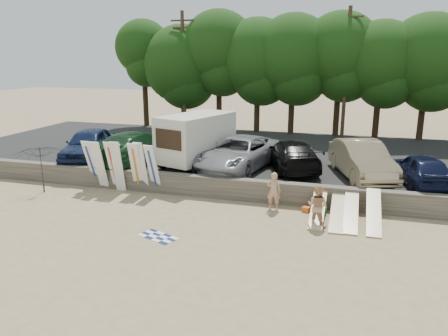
{
  "coord_description": "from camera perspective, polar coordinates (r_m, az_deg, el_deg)",
  "views": [
    {
      "loc": [
        2.61,
        -15.81,
        6.62
      ],
      "look_at": [
        -2.93,
        3.0,
        1.47
      ],
      "focal_mm": 35.0,
      "sensor_mm": 36.0,
      "label": 1
    }
  ],
  "objects": [
    {
      "name": "box_trailer",
      "position": [
        23.44,
        -3.66,
        4.0
      ],
      "size": [
        3.53,
        4.87,
        2.81
      ],
      "rotation": [
        0.0,
        0.0,
        -0.32
      ],
      "color": "beige",
      "rests_on": "parking_lot"
    },
    {
      "name": "surfboard_upright_6",
      "position": [
        21.13,
        -9.25,
        -0.19
      ],
      "size": [
        0.6,
        0.87,
        2.5
      ],
      "primitive_type": "cube",
      "rotation": [
        0.3,
        0.0,
        -0.13
      ],
      "color": "white",
      "rests_on": "ground"
    },
    {
      "name": "surfboard_upright_2",
      "position": [
        22.05,
        -14.26,
        0.22
      ],
      "size": [
        0.58,
        0.75,
        2.53
      ],
      "primitive_type": "cube",
      "rotation": [
        0.25,
        0.0,
        -0.12
      ],
      "color": "white",
      "rests_on": "ground"
    },
    {
      "name": "seawall",
      "position": [
        19.95,
        8.13,
        -3.29
      ],
      "size": [
        44.0,
        0.5,
        1.0
      ],
      "primitive_type": "cube",
      "color": "#6B6356",
      "rests_on": "ground"
    },
    {
      "name": "beachgoer_b",
      "position": [
        17.51,
        12.1,
        -4.87
      ],
      "size": [
        0.98,
        0.87,
        1.69
      ],
      "primitive_type": "imported",
      "rotation": [
        0.0,
        0.0,
        2.82
      ],
      "color": "tan",
      "rests_on": "ground"
    },
    {
      "name": "car_1",
      "position": [
        24.74,
        -11.4,
        2.69
      ],
      "size": [
        3.17,
        6.35,
        1.77
      ],
      "primitive_type": "imported",
      "rotation": [
        0.0,
        0.0,
        3.03
      ],
      "color": "#14371C",
      "rests_on": "parking_lot"
    },
    {
      "name": "cooler",
      "position": [
        19.1,
        12.66,
        -5.42
      ],
      "size": [
        0.38,
        0.3,
        0.32
      ],
      "primitive_type": "cube",
      "rotation": [
        0.0,
        0.0,
        0.0
      ],
      "color": "#268D30",
      "rests_on": "ground"
    },
    {
      "name": "surfboard_upright_1",
      "position": [
        22.39,
        -15.92,
        0.3
      ],
      "size": [
        0.51,
        0.77,
        2.52
      ],
      "primitive_type": "cube",
      "rotation": [
        0.27,
        0.0,
        -0.02
      ],
      "color": "white",
      "rests_on": "ground"
    },
    {
      "name": "surfboard_low_0",
      "position": [
        18.49,
        12.2,
        -5.08
      ],
      "size": [
        0.56,
        2.9,
        0.92
      ],
      "primitive_type": "cube",
      "rotation": [
        0.29,
        0.0,
        0.0
      ],
      "color": "#D8BF88",
      "rests_on": "ground"
    },
    {
      "name": "surfboard_upright_3",
      "position": [
        21.87,
        -13.7,
        0.17
      ],
      "size": [
        0.52,
        0.58,
        2.56
      ],
      "primitive_type": "cube",
      "rotation": [
        0.19,
        0.0,
        0.04
      ],
      "color": "white",
      "rests_on": "ground"
    },
    {
      "name": "car_4",
      "position": [
        22.36,
        17.56,
        1.05
      ],
      "size": [
        3.5,
        5.77,
        1.79
      ],
      "primitive_type": "imported",
      "rotation": [
        0.0,
        0.0,
        0.32
      ],
      "color": "#9F8765",
      "rests_on": "parking_lot"
    },
    {
      "name": "car_3",
      "position": [
        23.16,
        8.81,
        1.74
      ],
      "size": [
        3.98,
        5.83,
        1.57
      ],
      "primitive_type": "imported",
      "rotation": [
        0.0,
        0.0,
        3.51
      ],
      "color": "black",
      "rests_on": "parking_lot"
    },
    {
      "name": "car_5",
      "position": [
        22.08,
        24.38,
        -0.15
      ],
      "size": [
        2.64,
        4.68,
        1.5
      ],
      "primitive_type": "imported",
      "rotation": [
        0.0,
        0.0,
        3.35
      ],
      "color": "black",
      "rests_on": "parking_lot"
    },
    {
      "name": "treeline",
      "position": [
        33.42,
        12.38,
        13.97
      ],
      "size": [
        33.42,
        6.42,
        9.25
      ],
      "color": "#382616",
      "rests_on": "parking_lot"
    },
    {
      "name": "car_0",
      "position": [
        26.11,
        -17.22,
        2.96
      ],
      "size": [
        3.3,
        5.6,
        1.79
      ],
      "primitive_type": "imported",
      "rotation": [
        0.0,
        0.0,
        0.24
      ],
      "color": "#121F42",
      "rests_on": "parking_lot"
    },
    {
      "name": "surfboard_low_3",
      "position": [
        18.38,
        18.96,
        -5.42
      ],
      "size": [
        0.56,
        2.85,
        1.09
      ],
      "primitive_type": "cube",
      "rotation": [
        0.35,
        0.0,
        0.0
      ],
      "color": "#D8BF88",
      "rests_on": "ground"
    },
    {
      "name": "ground",
      "position": [
        17.33,
        6.58,
        -7.83
      ],
      "size": [
        120.0,
        120.0,
        0.0
      ],
      "primitive_type": "plane",
      "color": "tan",
      "rests_on": "ground"
    },
    {
      "name": "beach_towel",
      "position": [
        16.66,
        -8.6,
        -8.85
      ],
      "size": [
        1.96,
        1.96,
        0.0
      ],
      "primitive_type": "plane",
      "rotation": [
        0.0,
        0.0,
        -0.39
      ],
      "color": "white",
      "rests_on": "ground"
    },
    {
      "name": "surfboard_low_1",
      "position": [
        18.39,
        14.62,
        -5.46
      ],
      "size": [
        0.56,
        2.91,
        0.85
      ],
      "primitive_type": "cube",
      "rotation": [
        0.26,
        0.0,
        0.0
      ],
      "color": "#D8BF88",
      "rests_on": "ground"
    },
    {
      "name": "surfboard_upright_0",
      "position": [
        22.81,
        -16.85,
        0.46
      ],
      "size": [
        0.6,
        0.9,
        2.5
      ],
      "primitive_type": "cube",
      "rotation": [
        0.31,
        0.0,
        -0.13
      ],
      "color": "white",
      "rests_on": "ground"
    },
    {
      "name": "utility_poles",
      "position": [
        31.83,
        15.67,
        12.05
      ],
      "size": [
        25.8,
        0.26,
        9.0
      ],
      "color": "#473321",
      "rests_on": "parking_lot"
    },
    {
      "name": "surfboard_upright_4",
      "position": [
        21.55,
        -11.41,
        0.04
      ],
      "size": [
        0.54,
        0.75,
        2.53
      ],
      "primitive_type": "cube",
      "rotation": [
        0.26,
        0.0,
        0.05
      ],
      "color": "white",
      "rests_on": "ground"
    },
    {
      "name": "gear_bag",
      "position": [
        19.22,
        10.67,
        -5.33
      ],
      "size": [
        0.37,
        0.34,
        0.22
      ],
      "primitive_type": "cube",
      "rotation": [
        0.0,
        0.0,
        -0.34
      ],
      "color": "orange",
      "rests_on": "ground"
    },
    {
      "name": "beachgoer_a",
      "position": [
        19.08,
        6.51,
        -3.0
      ],
      "size": [
        0.63,
        0.43,
        1.68
      ],
      "primitive_type": "imported",
      "rotation": [
        0.0,
        0.0,
        3.19
      ],
      "color": "tan",
      "rests_on": "ground"
    },
    {
      "name": "surfboard_upright_5",
      "position": [
        21.47,
        -10.72,
        0.07
      ],
      "size": [
        0.59,
        0.63,
        2.56
      ],
      "primitive_type": "cube",
      "rotation": [
        0.19,
        0.0,
        -0.17
      ],
      "color": "white",
      "rests_on": "ground"
    },
    {
      "name": "beach_umbrella",
      "position": [
        22.94,
        -22.64,
        -0.17
      ],
      "size": [
        3.62,
        3.61,
        2.34
      ],
      "primitive_type": "imported",
      "rotation": [
        0.0,
        0.0,
        0.93
      ],
      "color": "black",
      "rests_on": "ground"
    },
    {
      "name": "car_2",
      "position": [
        22.98,
        1.97,
        1.95
      ],
      "size": [
        4.01,
        6.51,
        1.68
      ],
      "primitive_type": "imported",
      "rotation": [
        0.0,
        0.0,
        -0.21
      ],
      "color": "gray",
      "rests_on": "parking_lot"
    },
    {
      "name": "parking_lot",
      "position": [
        27.17,
        10.47,
        1.13
      ],
      "size": [
        44.0,
        14.5,
        0.7
      ],
      "primitive_type": "cube",
      "color": "#282828",
      "rests_on": "ground"
    },
    {
      "name": "surfboard_low_2",
      "position": [
        18.4,
        16.26,
        -5.38
      ],
      "size": [
        0.56,
        2.88,
        0.96
      ],
      "primitive_type": "cube",
      "rotation": [
        0.3,
        0.0,
        0.0
      ],
      "color": "#D8BF88",
      "rests_on": "ground"
    }
  ]
}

